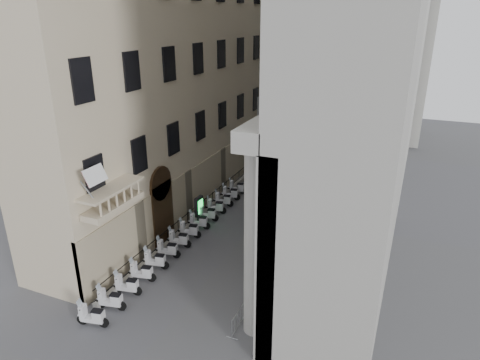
% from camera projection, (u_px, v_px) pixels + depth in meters
% --- Properties ---
extents(far_building, '(22.00, 10.00, 30.00)m').
position_uv_depth(far_building, '(344.00, 14.00, 54.04)').
color(far_building, '#BBB9B1').
rests_on(far_building, ground).
extents(iron_fence, '(0.30, 28.00, 1.40)m').
position_uv_depth(iron_fence, '(210.00, 209.00, 35.25)').
color(iron_fence, black).
rests_on(iron_fence, ground).
extents(blue_awning, '(1.60, 3.00, 3.00)m').
position_uv_depth(blue_awning, '(332.00, 190.00, 39.08)').
color(blue_awning, navy).
rests_on(blue_awning, ground).
extents(flag, '(1.00, 1.40, 8.20)m').
position_uv_depth(flag, '(112.00, 301.00, 23.98)').
color(flag, '#9E0C11').
rests_on(flag, ground).
extents(scooter_0, '(1.48, 0.83, 1.50)m').
position_uv_depth(scooter_0, '(94.00, 325.00, 22.09)').
color(scooter_0, silver).
rests_on(scooter_0, ground).
extents(scooter_1, '(1.48, 0.83, 1.50)m').
position_uv_depth(scooter_1, '(112.00, 309.00, 23.34)').
color(scooter_1, silver).
rests_on(scooter_1, ground).
extents(scooter_2, '(1.48, 0.83, 1.50)m').
position_uv_depth(scooter_2, '(128.00, 294.00, 24.59)').
color(scooter_2, silver).
rests_on(scooter_2, ground).
extents(scooter_3, '(1.48, 0.83, 1.50)m').
position_uv_depth(scooter_3, '(143.00, 280.00, 25.83)').
color(scooter_3, silver).
rests_on(scooter_3, ground).
extents(scooter_4, '(1.48, 0.83, 1.50)m').
position_uv_depth(scooter_4, '(156.00, 268.00, 27.08)').
color(scooter_4, silver).
rests_on(scooter_4, ground).
extents(scooter_5, '(1.48, 0.83, 1.50)m').
position_uv_depth(scooter_5, '(168.00, 257.00, 28.33)').
color(scooter_5, silver).
rests_on(scooter_5, ground).
extents(scooter_6, '(1.48, 0.83, 1.50)m').
position_uv_depth(scooter_6, '(180.00, 247.00, 29.58)').
color(scooter_6, silver).
rests_on(scooter_6, ground).
extents(scooter_7, '(1.48, 0.83, 1.50)m').
position_uv_depth(scooter_7, '(190.00, 237.00, 30.82)').
color(scooter_7, silver).
rests_on(scooter_7, ground).
extents(scooter_8, '(1.48, 0.83, 1.50)m').
position_uv_depth(scooter_8, '(199.00, 229.00, 32.07)').
color(scooter_8, silver).
rests_on(scooter_8, ground).
extents(scooter_9, '(1.48, 0.83, 1.50)m').
position_uv_depth(scooter_9, '(208.00, 221.00, 33.32)').
color(scooter_9, silver).
rests_on(scooter_9, ground).
extents(scooter_10, '(1.48, 0.83, 1.50)m').
position_uv_depth(scooter_10, '(216.00, 213.00, 34.57)').
color(scooter_10, silver).
rests_on(scooter_10, ground).
extents(scooter_11, '(1.48, 0.83, 1.50)m').
position_uv_depth(scooter_11, '(224.00, 206.00, 35.81)').
color(scooter_11, silver).
rests_on(scooter_11, ground).
extents(scooter_12, '(1.48, 0.83, 1.50)m').
position_uv_depth(scooter_12, '(231.00, 200.00, 37.06)').
color(scooter_12, silver).
rests_on(scooter_12, ground).
extents(scooter_13, '(1.48, 0.83, 1.50)m').
position_uv_depth(scooter_13, '(237.00, 194.00, 38.31)').
color(scooter_13, silver).
rests_on(scooter_13, ground).
extents(barrier_0, '(0.60, 2.40, 1.10)m').
position_uv_depth(barrier_0, '(241.00, 323.00, 22.25)').
color(barrier_0, '#A4A6AB').
rests_on(barrier_0, ground).
extents(barrier_1, '(0.60, 2.40, 1.10)m').
position_uv_depth(barrier_1, '(258.00, 296.00, 24.39)').
color(barrier_1, '#A4A6AB').
rests_on(barrier_1, ground).
extents(barrier_2, '(0.60, 2.40, 1.10)m').
position_uv_depth(barrier_2, '(272.00, 273.00, 26.54)').
color(barrier_2, '#A4A6AB').
rests_on(barrier_2, ground).
extents(barrier_3, '(0.60, 2.40, 1.10)m').
position_uv_depth(barrier_3, '(284.00, 254.00, 28.69)').
color(barrier_3, '#A4A6AB').
rests_on(barrier_3, ground).
extents(barrier_4, '(0.60, 2.40, 1.10)m').
position_uv_depth(barrier_4, '(294.00, 237.00, 30.84)').
color(barrier_4, '#A4A6AB').
rests_on(barrier_4, ground).
extents(barrier_5, '(0.60, 2.40, 1.10)m').
position_uv_depth(barrier_5, '(303.00, 223.00, 32.99)').
color(barrier_5, '#A4A6AB').
rests_on(barrier_5, ground).
extents(barrier_6, '(0.60, 2.40, 1.10)m').
position_uv_depth(barrier_6, '(311.00, 210.00, 35.13)').
color(barrier_6, '#A4A6AB').
rests_on(barrier_6, ground).
extents(security_tent, '(4.42, 4.42, 3.59)m').
position_uv_depth(security_tent, '(265.00, 140.00, 43.66)').
color(security_tent, silver).
rests_on(security_tent, ground).
extents(street_lamp, '(2.48, 1.17, 8.07)m').
position_uv_depth(street_lamp, '(260.00, 132.00, 39.55)').
color(street_lamp, gray).
rests_on(street_lamp, ground).
extents(info_kiosk, '(0.33, 0.93, 1.95)m').
position_uv_depth(info_kiosk, '(199.00, 209.00, 33.05)').
color(info_kiosk, black).
rests_on(info_kiosk, ground).
extents(pedestrian_a, '(0.60, 0.41, 1.60)m').
position_uv_depth(pedestrian_a, '(307.00, 185.00, 38.01)').
color(pedestrian_a, '#0D1235').
rests_on(pedestrian_a, ground).
extents(pedestrian_b, '(1.15, 1.13, 1.87)m').
position_uv_depth(pedestrian_b, '(325.00, 155.00, 45.85)').
color(pedestrian_b, black).
rests_on(pedestrian_b, ground).
extents(pedestrian_c, '(1.14, 1.09, 1.97)m').
position_uv_depth(pedestrian_c, '(300.00, 144.00, 49.40)').
color(pedestrian_c, black).
rests_on(pedestrian_c, ground).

